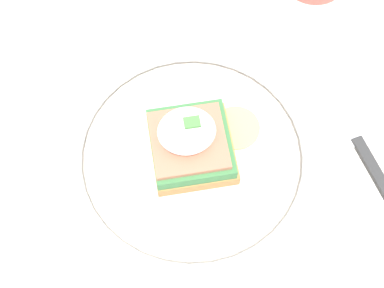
{
  "coord_description": "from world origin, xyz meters",
  "views": [
    {
      "loc": [
        -0.02,
        -0.19,
        1.3
      ],
      "look_at": [
        0.02,
        0.04,
        0.79
      ],
      "focal_mm": 50.0,
      "sensor_mm": 36.0,
      "label": 1
    }
  ],
  "objects_px": {
    "sandwich": "(191,142)",
    "plate": "(192,154)",
    "knife": "(357,142)",
    "fork": "(31,174)"
  },
  "relations": [
    {
      "from": "fork",
      "to": "plate",
      "type": "bearing_deg",
      "value": -2.69
    },
    {
      "from": "plate",
      "to": "fork",
      "type": "relative_size",
      "value": 1.88
    },
    {
      "from": "sandwich",
      "to": "fork",
      "type": "relative_size",
      "value": 0.88
    },
    {
      "from": "sandwich",
      "to": "plate",
      "type": "bearing_deg",
      "value": 7.93
    },
    {
      "from": "sandwich",
      "to": "knife",
      "type": "height_order",
      "value": "sandwich"
    },
    {
      "from": "knife",
      "to": "fork",
      "type": "bearing_deg",
      "value": 176.61
    },
    {
      "from": "fork",
      "to": "knife",
      "type": "bearing_deg",
      "value": -3.39
    },
    {
      "from": "sandwich",
      "to": "fork",
      "type": "height_order",
      "value": "sandwich"
    },
    {
      "from": "plate",
      "to": "sandwich",
      "type": "bearing_deg",
      "value": -172.07
    },
    {
      "from": "knife",
      "to": "sandwich",
      "type": "bearing_deg",
      "value": 176.02
    }
  ]
}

